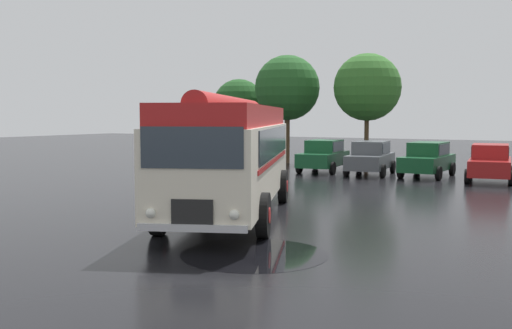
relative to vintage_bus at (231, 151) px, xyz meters
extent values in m
plane|color=black|center=(-0.42, 0.45, -1.89)|extent=(120.00, 120.00, 0.00)
cube|color=silver|center=(0.00, 0.01, -0.29)|extent=(6.08, 10.21, 2.10)
cube|color=red|center=(0.00, 0.01, 1.04)|extent=(5.82, 9.94, 0.56)
cylinder|color=red|center=(0.00, 0.01, 1.30)|extent=(4.13, 9.03, 0.60)
cube|color=#2D3842|center=(1.05, 0.76, 0.28)|extent=(3.05, 7.42, 0.84)
cube|color=#2D3842|center=(-1.29, -0.19, 0.28)|extent=(3.05, 7.42, 0.84)
cube|color=red|center=(1.09, 0.67, -0.26)|extent=(3.12, 7.61, 0.12)
cube|color=red|center=(-1.25, -0.28, -0.26)|extent=(3.12, 7.61, 0.12)
cube|color=#2D3842|center=(1.88, -4.64, 0.38)|extent=(2.05, 0.86, 0.88)
cube|color=black|center=(1.89, -4.64, -0.99)|extent=(0.86, 0.39, 0.56)
cube|color=silver|center=(1.89, -4.66, -1.32)|extent=(2.24, 0.99, 0.16)
sphere|color=white|center=(2.72, -4.31, -1.02)|extent=(0.22, 0.22, 0.22)
sphere|color=white|center=(1.06, -4.99, -1.02)|extent=(0.22, 0.22, 0.22)
cylinder|color=black|center=(2.37, -2.37, -1.34)|extent=(0.67, 1.12, 1.10)
cylinder|color=red|center=(2.37, -2.37, -1.34)|extent=(0.44, 0.48, 0.39)
cylinder|color=black|center=(-0.04, -3.35, -1.34)|extent=(0.67, 1.12, 1.10)
cylinder|color=red|center=(-0.04, -3.35, -1.34)|extent=(0.44, 0.48, 0.39)
cylinder|color=black|center=(0.11, 3.19, -1.34)|extent=(0.67, 1.12, 1.10)
cylinder|color=red|center=(0.11, 3.19, -1.34)|extent=(0.44, 0.48, 0.39)
cylinder|color=black|center=(-2.30, 2.21, -1.34)|extent=(0.67, 1.12, 1.10)
cylinder|color=red|center=(-2.30, 2.21, -1.34)|extent=(0.44, 0.48, 0.39)
cube|color=#144C28|center=(-3.00, 14.14, -1.22)|extent=(2.09, 4.34, 0.70)
cube|color=#144C28|center=(-3.01, 14.29, -0.55)|extent=(1.70, 2.32, 0.64)
cube|color=#2D3842|center=(-2.26, 14.36, -0.55)|extent=(0.21, 1.93, 0.50)
cube|color=#2D3842|center=(-3.77, 14.22, -0.55)|extent=(0.21, 1.93, 0.50)
cylinder|color=black|center=(-2.00, 12.93, -1.57)|extent=(0.26, 0.66, 0.64)
cylinder|color=black|center=(-3.75, 12.76, -1.57)|extent=(0.26, 0.66, 0.64)
cylinder|color=black|center=(-2.25, 15.52, -1.57)|extent=(0.26, 0.66, 0.64)
cylinder|color=black|center=(-4.00, 15.35, -1.57)|extent=(0.26, 0.66, 0.64)
cube|color=#4C5156|center=(-0.36, 13.87, -1.22)|extent=(2.14, 4.36, 0.70)
cube|color=#4C5156|center=(-0.38, 14.02, -0.55)|extent=(1.72, 2.33, 0.64)
cube|color=#2D3842|center=(0.38, 14.10, -0.55)|extent=(0.23, 1.92, 0.50)
cube|color=#2D3842|center=(-1.13, 13.94, -0.55)|extent=(0.23, 1.92, 0.50)
cylinder|color=black|center=(0.65, 12.67, -1.57)|extent=(0.27, 0.66, 0.64)
cylinder|color=black|center=(-1.10, 12.48, -1.57)|extent=(0.27, 0.66, 0.64)
cylinder|color=black|center=(0.37, 15.26, -1.57)|extent=(0.27, 0.66, 0.64)
cylinder|color=black|center=(-1.38, 15.07, -1.57)|extent=(0.27, 0.66, 0.64)
cube|color=#144C28|center=(2.38, 14.15, -1.22)|extent=(1.85, 4.26, 0.70)
cube|color=#144C28|center=(2.38, 14.30, -0.55)|extent=(1.58, 2.24, 0.64)
cube|color=#2D3842|center=(3.14, 14.27, -0.55)|extent=(0.10, 1.93, 0.50)
cube|color=#2D3842|center=(1.63, 14.33, -0.55)|extent=(0.10, 1.93, 0.50)
cylinder|color=black|center=(3.21, 12.82, -1.57)|extent=(0.22, 0.65, 0.64)
cylinder|color=black|center=(1.45, 12.88, -1.57)|extent=(0.22, 0.65, 0.64)
cylinder|color=black|center=(3.30, 15.42, -1.57)|extent=(0.22, 0.65, 0.64)
cylinder|color=black|center=(1.55, 15.48, -1.57)|extent=(0.22, 0.65, 0.64)
cube|color=maroon|center=(5.31, 13.43, -1.22)|extent=(2.17, 4.37, 0.70)
cube|color=maroon|center=(5.29, 13.58, -0.55)|extent=(1.73, 2.34, 0.64)
cube|color=#2D3842|center=(6.05, 13.66, -0.55)|extent=(0.24, 1.92, 0.50)
cube|color=#2D3842|center=(4.54, 13.49, -0.55)|extent=(0.24, 1.92, 0.50)
cylinder|color=black|center=(6.33, 12.23, -1.57)|extent=(0.27, 0.66, 0.64)
cylinder|color=black|center=(4.58, 12.03, -1.57)|extent=(0.27, 0.66, 0.64)
cylinder|color=black|center=(6.04, 14.82, -1.57)|extent=(0.27, 0.66, 0.64)
cylinder|color=black|center=(4.29, 14.62, -1.57)|extent=(0.27, 0.66, 0.64)
cylinder|color=#4C3823|center=(-11.44, 19.68, -0.73)|extent=(0.38, 0.38, 2.32)
sphere|color=#1E4C1E|center=(-11.44, 19.68, 1.74)|extent=(3.49, 3.49, 3.49)
sphere|color=#1E4C1E|center=(-11.22, 19.36, 2.02)|extent=(2.24, 2.24, 2.24)
cylinder|color=#4C3823|center=(-7.18, 18.31, -0.32)|extent=(0.32, 0.32, 3.15)
sphere|color=#235623|center=(-7.18, 18.31, 2.75)|extent=(3.99, 3.99, 3.99)
sphere|color=#235623|center=(-7.76, 18.00, 2.55)|extent=(2.41, 2.41, 2.41)
cylinder|color=#4C3823|center=(-2.10, 18.35, -0.34)|extent=(0.26, 0.26, 3.11)
sphere|color=#336B28|center=(-2.10, 18.35, 2.67)|extent=(3.87, 3.87, 3.87)
sphere|color=#336B28|center=(-1.63, 18.20, 2.66)|extent=(2.68, 2.68, 2.68)
cylinder|color=black|center=(3.03, -4.00, -1.89)|extent=(3.15, 3.15, 0.01)
camera|label=1|loc=(9.15, -14.88, 1.04)|focal=42.00mm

